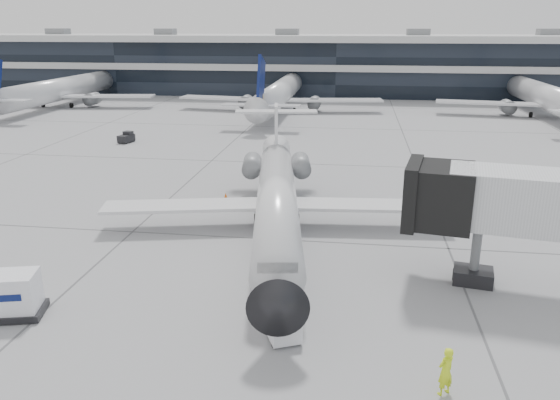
# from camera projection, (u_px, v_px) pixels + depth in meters

# --- Properties ---
(ground) EXTENTS (220.00, 220.00, 0.00)m
(ground) POSITION_uv_depth(u_px,v_px,m) (284.00, 240.00, 34.21)
(ground) COLOR gray
(ground) RESTS_ON ground
(terminal) EXTENTS (170.00, 22.00, 10.00)m
(terminal) POSITION_uv_depth(u_px,v_px,m) (338.00, 67.00, 110.05)
(terminal) COLOR black
(terminal) RESTS_ON ground
(bg_jet_left) EXTENTS (32.00, 40.00, 9.60)m
(bg_jet_left) POSITION_uv_depth(u_px,v_px,m) (64.00, 106.00, 92.10)
(bg_jet_left) COLOR silver
(bg_jet_left) RESTS_ON ground
(bg_jet_center) EXTENTS (32.00, 40.00, 9.60)m
(bg_jet_center) POSITION_uv_depth(u_px,v_px,m) (280.00, 110.00, 87.16)
(bg_jet_center) COLOR silver
(bg_jet_center) RESTS_ON ground
(bg_jet_right) EXTENTS (32.00, 40.00, 9.60)m
(bg_jet_right) POSITION_uv_depth(u_px,v_px,m) (544.00, 116.00, 81.82)
(bg_jet_right) COLOR silver
(bg_jet_right) RESTS_ON ground
(regional_jet) EXTENTS (22.85, 28.50, 6.59)m
(regional_jet) POSITION_uv_depth(u_px,v_px,m) (277.00, 195.00, 35.60)
(regional_jet) COLOR silver
(regional_jet) RESTS_ON ground
(ramp_worker) EXTENTS (0.83, 0.78, 1.90)m
(ramp_worker) POSITION_uv_depth(u_px,v_px,m) (446.00, 371.00, 19.60)
(ramp_worker) COLOR #DBFF1A
(ramp_worker) RESTS_ON ground
(baggage_tug) EXTENTS (2.02, 2.46, 1.36)m
(baggage_tug) POSITION_uv_depth(u_px,v_px,m) (281.00, 322.00, 23.53)
(baggage_tug) COLOR white
(baggage_tug) RESTS_ON ground
(cargo_uld) EXTENTS (2.89, 2.42, 2.05)m
(cargo_uld) POSITION_uv_depth(u_px,v_px,m) (13.00, 295.00, 24.96)
(cargo_uld) COLOR black
(cargo_uld) RESTS_ON ground
(traffic_cone) EXTENTS (0.44, 0.44, 0.52)m
(traffic_cone) POSITION_uv_depth(u_px,v_px,m) (226.00, 196.00, 42.19)
(traffic_cone) COLOR #FF630D
(traffic_cone) RESTS_ON ground
(far_tug) EXTENTS (1.57, 2.15, 1.24)m
(far_tug) POSITION_uv_depth(u_px,v_px,m) (126.00, 138.00, 62.87)
(far_tug) COLOR black
(far_tug) RESTS_ON ground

